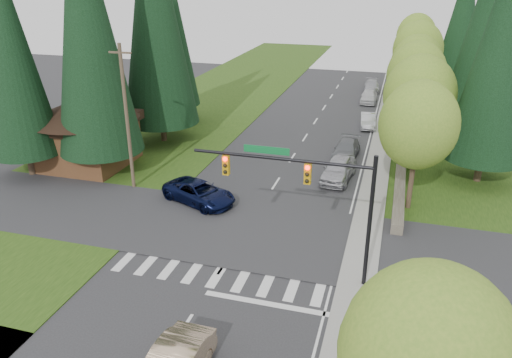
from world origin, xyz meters
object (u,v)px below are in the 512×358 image
at_px(parked_car_a, 338,169).
at_px(parked_car_c, 368,121).
at_px(suv_navy, 199,193).
at_px(parked_car_e, 372,86).
at_px(parked_car_b, 346,150).
at_px(parked_car_d, 369,96).

distance_m(parked_car_a, parked_car_c, 13.93).
bearing_deg(parked_car_a, suv_navy, -136.29).
height_order(suv_navy, parked_car_e, suv_navy).
xyz_separation_m(parked_car_b, parked_car_c, (1.04, 9.02, -0.01)).
bearing_deg(parked_car_e, parked_car_d, -94.12).
bearing_deg(parked_car_a, parked_car_e, 95.25).
bearing_deg(parked_car_d, parked_car_a, -91.20).
height_order(parked_car_a, parked_car_c, parked_car_a).
bearing_deg(parked_car_c, parked_car_b, -102.34).
relative_size(parked_car_b, parked_car_e, 1.03).
relative_size(parked_car_c, parked_car_e, 0.90).
xyz_separation_m(parked_car_b, parked_car_e, (0.24, 25.00, -0.02)).
distance_m(suv_navy, parked_car_d, 31.40).
relative_size(parked_car_b, parked_car_c, 1.15).
bearing_deg(suv_navy, parked_car_e, 9.43).
height_order(parked_car_d, parked_car_e, parked_car_d).
bearing_deg(parked_car_d, suv_navy, -106.32).
xyz_separation_m(parked_car_a, parked_car_d, (0.34, 23.72, -0.09)).
distance_m(parked_car_a, parked_car_d, 23.72).
relative_size(parked_car_a, parked_car_b, 1.05).
xyz_separation_m(parked_car_c, parked_car_e, (-0.79, 15.97, -0.01)).
bearing_deg(suv_navy, parked_car_d, 6.69).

